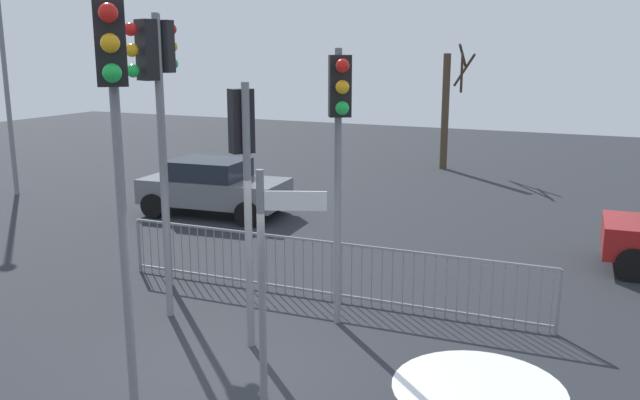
# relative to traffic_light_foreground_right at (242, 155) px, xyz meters

# --- Properties ---
(ground_plane) EXTENTS (60.00, 60.00, 0.00)m
(ground_plane) POSITION_rel_traffic_light_foreground_right_xyz_m (0.30, -0.98, -2.83)
(ground_plane) COLOR #26282D
(traffic_light_foreground_right) EXTENTS (0.49, 0.44, 3.86)m
(traffic_light_foreground_right) POSITION_rel_traffic_light_foreground_right_xyz_m (0.00, 0.00, 0.00)
(traffic_light_foreground_right) COLOR slate
(traffic_light_foreground_right) RESTS_ON ground
(traffic_light_foreground_left) EXTENTS (0.42, 0.51, 4.32)m
(traffic_light_foreground_left) POSITION_rel_traffic_light_foreground_right_xyz_m (1.02, 1.12, 0.33)
(traffic_light_foreground_left) COLOR slate
(traffic_light_foreground_left) RESTS_ON ground
(traffic_light_rear_right) EXTENTS (0.39, 0.54, 4.83)m
(traffic_light_rear_right) POSITION_rel_traffic_light_foreground_right_xyz_m (-1.74, 0.24, 0.70)
(traffic_light_rear_right) COLOR slate
(traffic_light_rear_right) RESTS_ON ground
(traffic_light_mid_left) EXTENTS (0.33, 0.57, 4.89)m
(traffic_light_mid_left) POSITION_rel_traffic_light_foreground_right_xyz_m (-2.60, 1.72, 0.74)
(traffic_light_mid_left) COLOR slate
(traffic_light_mid_left) RESTS_ON ground
(traffic_light_rear_left) EXTENTS (0.45, 0.48, 4.91)m
(traffic_light_rear_left) POSITION_rel_traffic_light_foreground_right_xyz_m (-0.14, -2.39, 0.75)
(traffic_light_rear_left) COLOR slate
(traffic_light_rear_left) RESTS_ON ground
(direction_sign_post) EXTENTS (0.74, 0.34, 3.00)m
(direction_sign_post) POSITION_rel_traffic_light_foreground_right_xyz_m (1.32, -1.72, -1.15)
(direction_sign_post) COLOR slate
(direction_sign_post) RESTS_ON ground
(pedestrian_guard_railing) EXTENTS (7.87, 0.27, 1.07)m
(pedestrian_guard_railing) POSITION_rel_traffic_light_foreground_right_xyz_m (0.30, 2.09, -2.28)
(pedestrian_guard_railing) COLOR slate
(pedestrian_guard_railing) RESTS_ON ground
(car_grey_near) EXTENTS (3.93, 2.20, 1.47)m
(car_grey_near) POSITION_rel_traffic_light_foreground_right_xyz_m (-4.89, 6.58, -2.06)
(car_grey_near) COLOR slate
(car_grey_near) RESTS_ON ground
(street_lamp) EXTENTS (0.36, 0.36, 6.73)m
(street_lamp) POSITION_rel_traffic_light_foreground_right_xyz_m (-11.74, 6.26, 1.29)
(street_lamp) COLOR slate
(street_lamp) RESTS_ON ground
(bare_tree_left) EXTENTS (1.17, 1.61, 4.49)m
(bare_tree_left) POSITION_rel_traffic_light_foreground_right_xyz_m (-1.07, 16.09, -0.55)
(bare_tree_left) COLOR #473828
(bare_tree_left) RESTS_ON ground
(snow_patch_kerb) EXTENTS (2.24, 2.24, 0.01)m
(snow_patch_kerb) POSITION_rel_traffic_light_foreground_right_xyz_m (3.47, -0.02, -2.82)
(snow_patch_kerb) COLOR white
(snow_patch_kerb) RESTS_ON ground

